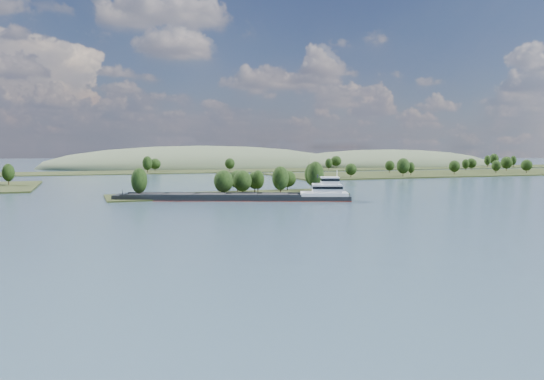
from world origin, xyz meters
name	(u,v)px	position (x,y,z in m)	size (l,w,h in m)	color
ground	(278,211)	(0.00, 120.00, 0.00)	(1800.00, 1800.00, 0.00)	#374F60
tree_island	(246,186)	(7.68, 178.70, 3.93)	(100.00, 30.87, 14.96)	black
right_bank	(474,172)	(231.68, 299.59, 0.90)	(320.00, 90.00, 14.02)	black
back_shoreline	(167,171)	(7.92, 399.84, 0.69)	(900.00, 60.00, 14.54)	black
hill_east	(387,166)	(260.00, 470.00, 0.00)	(260.00, 140.00, 36.00)	#46543A
hill_west	(203,167)	(60.00, 500.00, 0.00)	(320.00, 160.00, 44.00)	#46543A
cargo_barge	(249,196)	(2.28, 157.42, 1.55)	(88.73, 42.26, 12.29)	black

